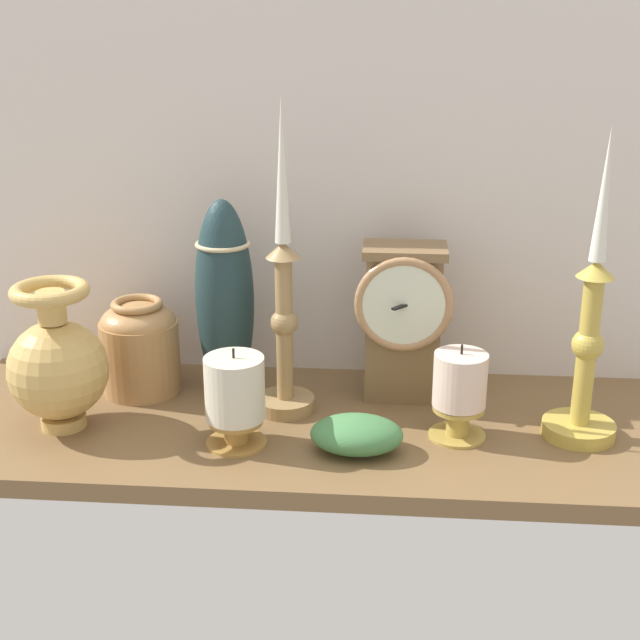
{
  "coord_description": "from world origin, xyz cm",
  "views": [
    {
      "loc": [
        8.81,
        -102.93,
        51.12
      ],
      "look_at": [
        0.4,
        0.0,
        14.0
      ],
      "focal_mm": 49.37,
      "sensor_mm": 36.0,
      "label": 1
    }
  ],
  "objects_px": {
    "mantel_clock": "(403,319)",
    "brass_vase_bulbous": "(58,364)",
    "candlestick_tall_center": "(284,312)",
    "candlestick_tall_left": "(587,349)",
    "pillar_candle_front": "(459,391)",
    "pillar_candle_near_clock": "(235,397)",
    "brass_vase_jar": "(140,345)",
    "tall_ceramic_vase": "(225,298)"
  },
  "relations": [
    {
      "from": "candlestick_tall_left",
      "to": "candlestick_tall_center",
      "type": "distance_m",
      "value": 0.38
    },
    {
      "from": "tall_ceramic_vase",
      "to": "pillar_candle_near_clock",
      "type": "bearing_deg",
      "value": -76.0
    },
    {
      "from": "brass_vase_bulbous",
      "to": "pillar_candle_front",
      "type": "height_order",
      "value": "brass_vase_bulbous"
    },
    {
      "from": "mantel_clock",
      "to": "pillar_candle_front",
      "type": "relative_size",
      "value": 1.73
    },
    {
      "from": "candlestick_tall_left",
      "to": "pillar_candle_near_clock",
      "type": "xyz_separation_m",
      "value": [
        -0.42,
        -0.06,
        -0.05
      ]
    },
    {
      "from": "pillar_candle_near_clock",
      "to": "pillar_candle_front",
      "type": "bearing_deg",
      "value": 8.82
    },
    {
      "from": "mantel_clock",
      "to": "tall_ceramic_vase",
      "type": "relative_size",
      "value": 0.78
    },
    {
      "from": "candlestick_tall_center",
      "to": "tall_ceramic_vase",
      "type": "xyz_separation_m",
      "value": [
        -0.09,
        0.05,
        0.0
      ]
    },
    {
      "from": "brass_vase_jar",
      "to": "candlestick_tall_left",
      "type": "bearing_deg",
      "value": -8.93
    },
    {
      "from": "tall_ceramic_vase",
      "to": "mantel_clock",
      "type": "bearing_deg",
      "value": 1.22
    },
    {
      "from": "mantel_clock",
      "to": "pillar_candle_front",
      "type": "height_order",
      "value": "mantel_clock"
    },
    {
      "from": "brass_vase_jar",
      "to": "pillar_candle_front",
      "type": "height_order",
      "value": "brass_vase_jar"
    },
    {
      "from": "tall_ceramic_vase",
      "to": "pillar_candle_front",
      "type": "bearing_deg",
      "value": -19.56
    },
    {
      "from": "mantel_clock",
      "to": "pillar_candle_near_clock",
      "type": "bearing_deg",
      "value": -142.03
    },
    {
      "from": "candlestick_tall_center",
      "to": "brass_vase_jar",
      "type": "xyz_separation_m",
      "value": [
        -0.21,
        0.05,
        -0.07
      ]
    },
    {
      "from": "pillar_candle_near_clock",
      "to": "tall_ceramic_vase",
      "type": "xyz_separation_m",
      "value": [
        -0.04,
        0.15,
        0.07
      ]
    },
    {
      "from": "candlestick_tall_left",
      "to": "brass_vase_jar",
      "type": "xyz_separation_m",
      "value": [
        -0.58,
        0.09,
        -0.05
      ]
    },
    {
      "from": "mantel_clock",
      "to": "candlestick_tall_left",
      "type": "distance_m",
      "value": 0.24
    },
    {
      "from": "candlestick_tall_center",
      "to": "tall_ceramic_vase",
      "type": "bearing_deg",
      "value": 149.83
    },
    {
      "from": "candlestick_tall_left",
      "to": "candlestick_tall_center",
      "type": "xyz_separation_m",
      "value": [
        -0.38,
        0.05,
        0.02
      ]
    },
    {
      "from": "candlestick_tall_center",
      "to": "candlestick_tall_left",
      "type": "bearing_deg",
      "value": -6.86
    },
    {
      "from": "brass_vase_jar",
      "to": "tall_ceramic_vase",
      "type": "height_order",
      "value": "tall_ceramic_vase"
    },
    {
      "from": "brass_vase_bulbous",
      "to": "tall_ceramic_vase",
      "type": "xyz_separation_m",
      "value": [
        0.19,
        0.12,
        0.05
      ]
    },
    {
      "from": "mantel_clock",
      "to": "brass_vase_jar",
      "type": "bearing_deg",
      "value": -178.57
    },
    {
      "from": "mantel_clock",
      "to": "tall_ceramic_vase",
      "type": "xyz_separation_m",
      "value": [
        -0.24,
        -0.01,
        0.02
      ]
    },
    {
      "from": "pillar_candle_near_clock",
      "to": "tall_ceramic_vase",
      "type": "distance_m",
      "value": 0.17
    },
    {
      "from": "candlestick_tall_left",
      "to": "brass_vase_bulbous",
      "type": "bearing_deg",
      "value": -177.59
    },
    {
      "from": "candlestick_tall_left",
      "to": "candlestick_tall_center",
      "type": "relative_size",
      "value": 0.93
    },
    {
      "from": "brass_vase_jar",
      "to": "tall_ceramic_vase",
      "type": "xyz_separation_m",
      "value": [
        0.12,
        0.0,
        0.07
      ]
    },
    {
      "from": "mantel_clock",
      "to": "brass_vase_jar",
      "type": "height_order",
      "value": "mantel_clock"
    },
    {
      "from": "mantel_clock",
      "to": "brass_vase_bulbous",
      "type": "xyz_separation_m",
      "value": [
        -0.43,
        -0.13,
        -0.03
      ]
    },
    {
      "from": "pillar_candle_front",
      "to": "mantel_clock",
      "type": "bearing_deg",
      "value": 121.36
    },
    {
      "from": "mantel_clock",
      "to": "pillar_candle_front",
      "type": "bearing_deg",
      "value": -58.64
    },
    {
      "from": "brass_vase_bulbous",
      "to": "pillar_candle_front",
      "type": "relative_size",
      "value": 1.55
    },
    {
      "from": "brass_vase_bulbous",
      "to": "tall_ceramic_vase",
      "type": "height_order",
      "value": "tall_ceramic_vase"
    },
    {
      "from": "candlestick_tall_center",
      "to": "tall_ceramic_vase",
      "type": "relative_size",
      "value": 1.51
    },
    {
      "from": "mantel_clock",
      "to": "candlestick_tall_center",
      "type": "xyz_separation_m",
      "value": [
        -0.15,
        -0.06,
        0.02
      ]
    },
    {
      "from": "brass_vase_bulbous",
      "to": "brass_vase_jar",
      "type": "xyz_separation_m",
      "value": [
        0.07,
        0.12,
        -0.02
      ]
    },
    {
      "from": "candlestick_tall_left",
      "to": "mantel_clock",
      "type": "bearing_deg",
      "value": 155.64
    },
    {
      "from": "brass_vase_jar",
      "to": "tall_ceramic_vase",
      "type": "distance_m",
      "value": 0.14
    },
    {
      "from": "mantel_clock",
      "to": "pillar_candle_near_clock",
      "type": "distance_m",
      "value": 0.26
    },
    {
      "from": "candlestick_tall_left",
      "to": "tall_ceramic_vase",
      "type": "xyz_separation_m",
      "value": [
        -0.46,
        0.1,
        0.02
      ]
    }
  ]
}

